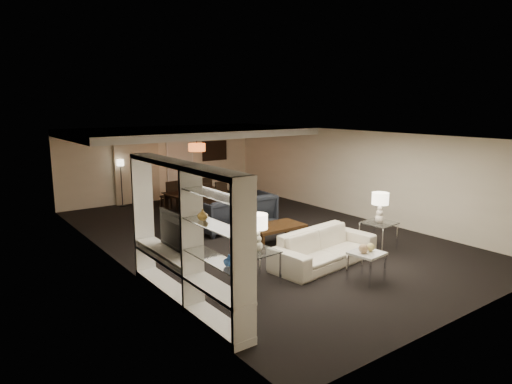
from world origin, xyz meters
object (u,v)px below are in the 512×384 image
object	(u,v)px
chair_nm	(207,200)
floor_speaker	(190,231)
pendant_light	(197,147)
dining_table	(197,202)
sofa	(324,248)
coffee_table	(275,235)
side_table_right	(378,236)
table_lamp_right	(380,208)
vase_amber	(203,215)
chair_nr	(225,198)
marble_table	(366,266)
armchair_left	(215,216)
armchair_right	(254,209)
table_lamp_left	(257,233)
chair_nl	(189,203)
floor_lamp	(121,183)
chair_fm	(187,193)
vase_blue	(229,260)
chair_fl	(169,196)
chair_fr	(203,191)
side_table_left	(257,267)
television	(170,233)

from	to	relation	value
chair_nm	floor_speaker	bearing A→B (deg)	-129.93
pendant_light	dining_table	world-z (taller)	pendant_light
sofa	dining_table	distance (m)	5.60
coffee_table	chair_nm	distance (m)	3.36
side_table_right	table_lamp_right	size ratio (longest dim) A/B	0.97
vase_amber	chair_nr	xyz separation A→B (m)	(3.92, 5.62, -1.17)
marble_table	chair_nm	size ratio (longest dim) A/B	0.58
chair_nm	coffee_table	bearing A→B (deg)	-95.47
armchair_left	floor_speaker	xyz separation A→B (m)	(-1.31, -1.09, 0.07)
table_lamp_right	floor_speaker	distance (m)	4.25
armchair_right	vase_amber	size ratio (longest dim) A/B	5.97
table_lamp_left	chair_nr	distance (m)	5.53
armchair_left	table_lamp_left	world-z (taller)	table_lamp_left
armchair_left	armchair_right	size ratio (longest dim) A/B	1.00
chair_nl	dining_table	bearing A→B (deg)	43.93
table_lamp_right	chair_nm	distance (m)	5.21
table_lamp_right	chair_nl	xyz separation A→B (m)	(-2.17, 4.95, -0.49)
floor_lamp	armchair_right	bearing A→B (deg)	-65.63
table_lamp_left	coffee_table	bearing A→B (deg)	43.26
chair_nm	chair_fm	world-z (taller)	same
vase_blue	chair_nl	distance (m)	6.91
coffee_table	table_lamp_left	size ratio (longest dim) A/B	1.94
coffee_table	side_table_right	distance (m)	2.34
pendant_light	chair_nl	bearing A→B (deg)	-129.40
chair_fm	dining_table	bearing A→B (deg)	88.02
sofa	chair_nl	bearing A→B (deg)	88.52
chair_fl	chair_fr	bearing A→B (deg)	173.36
pendant_light	vase_amber	xyz separation A→B (m)	(-3.61, -6.70, -0.28)
side_table_right	chair_fr	xyz separation A→B (m)	(-0.97, 6.25, 0.16)
armchair_left	side_table_left	xyz separation A→B (m)	(-1.10, -3.30, -0.14)
chair_nr	chair_fl	bearing A→B (deg)	130.44
chair_fr	floor_lamp	distance (m)	2.62
chair_fm	chair_fr	world-z (taller)	same
side_table_right	chair_fr	distance (m)	6.32
side_table_left	vase_blue	distance (m)	2.19
vase_amber	floor_lamp	xyz separation A→B (m)	(1.78, 8.40, -0.89)
chair_nm	television	bearing A→B (deg)	-130.03
side_table_left	vase_blue	world-z (taller)	vase_blue
chair_fm	vase_blue	bearing A→B (deg)	64.48
table_lamp_right	floor_speaker	bearing A→B (deg)	148.56
side_table_left	chair_fm	distance (m)	6.51
sofa	marble_table	size ratio (longest dim) A/B	4.37
vase_blue	table_lamp_right	bearing A→B (deg)	15.70
table_lamp_left	chair_fr	distance (m)	6.72
television	chair_fm	distance (m)	6.61
sofa	floor_lamp	world-z (taller)	floor_lamp
marble_table	chair_nl	size ratio (longest dim) A/B	0.58
side_table_right	marble_table	size ratio (longest dim) A/B	1.20
coffee_table	vase_amber	size ratio (longest dim) A/B	8.02
marble_table	television	distance (m)	3.65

